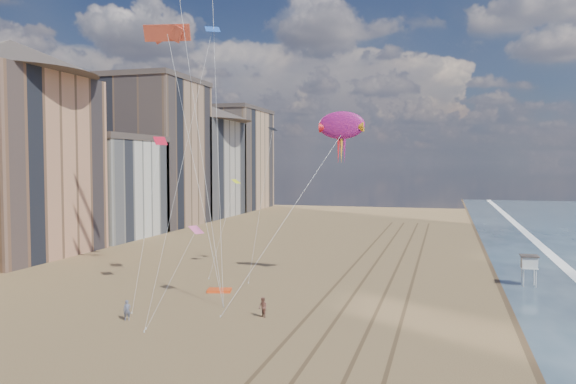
{
  "coord_description": "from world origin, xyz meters",
  "views": [
    {
      "loc": [
        9.39,
        -27.32,
        12.4
      ],
      "look_at": [
        -5.63,
        26.0,
        9.5
      ],
      "focal_mm": 35.0,
      "sensor_mm": 36.0,
      "label": 1
    }
  ],
  "objects_px": {
    "show_kite": "(341,126)",
    "kite_flyer_a": "(127,310)",
    "lifeguard_stand": "(529,262)",
    "grounded_kite": "(219,290)",
    "kite_flyer_b": "(263,307)"
  },
  "relations": [
    {
      "from": "kite_flyer_a",
      "to": "grounded_kite",
      "type": "bearing_deg",
      "value": 45.8
    },
    {
      "from": "lifeguard_stand",
      "to": "grounded_kite",
      "type": "relative_size",
      "value": 1.39
    },
    {
      "from": "lifeguard_stand",
      "to": "grounded_kite",
      "type": "height_order",
      "value": "lifeguard_stand"
    },
    {
      "from": "lifeguard_stand",
      "to": "show_kite",
      "type": "relative_size",
      "value": 0.14
    },
    {
      "from": "show_kite",
      "to": "kite_flyer_a",
      "type": "xyz_separation_m",
      "value": [
        -13.79,
        -17.73,
        -15.34
      ]
    },
    {
      "from": "kite_flyer_b",
      "to": "grounded_kite",
      "type": "bearing_deg",
      "value": 175.2
    },
    {
      "from": "show_kite",
      "to": "kite_flyer_a",
      "type": "bearing_deg",
      "value": -127.88
    },
    {
      "from": "show_kite",
      "to": "kite_flyer_b",
      "type": "xyz_separation_m",
      "value": [
        -3.72,
        -14.16,
        -15.31
      ]
    },
    {
      "from": "show_kite",
      "to": "kite_flyer_b",
      "type": "height_order",
      "value": "show_kite"
    },
    {
      "from": "lifeguard_stand",
      "to": "show_kite",
      "type": "xyz_separation_m",
      "value": [
        -18.41,
        -4.02,
        13.72
      ]
    },
    {
      "from": "show_kite",
      "to": "kite_flyer_a",
      "type": "relative_size",
      "value": 14.16
    },
    {
      "from": "grounded_kite",
      "to": "show_kite",
      "type": "height_order",
      "value": "show_kite"
    },
    {
      "from": "lifeguard_stand",
      "to": "kite_flyer_b",
      "type": "xyz_separation_m",
      "value": [
        -22.13,
        -18.17,
        -1.59
      ]
    },
    {
      "from": "lifeguard_stand",
      "to": "show_kite",
      "type": "bearing_deg",
      "value": -167.69
    },
    {
      "from": "grounded_kite",
      "to": "lifeguard_stand",
      "type": "bearing_deg",
      "value": 6.02
    }
  ]
}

